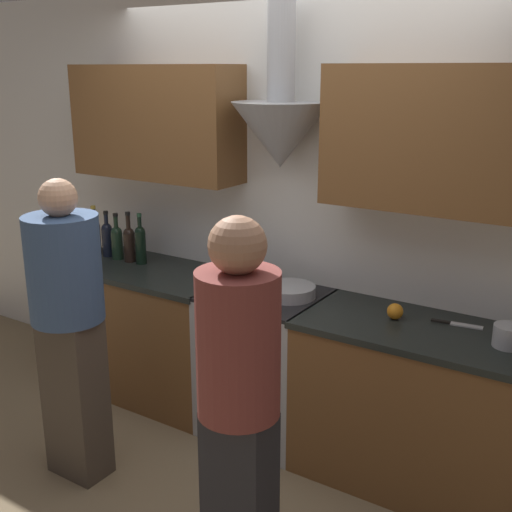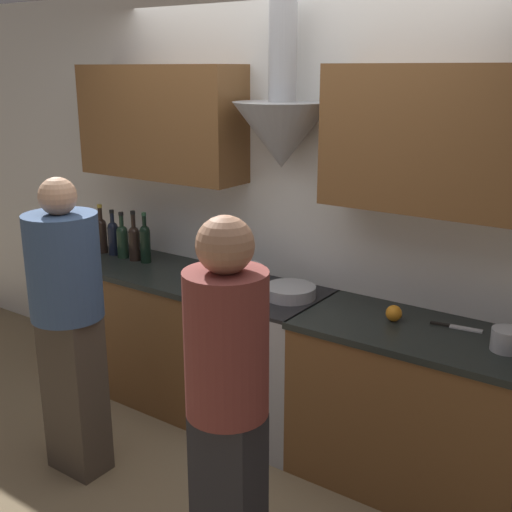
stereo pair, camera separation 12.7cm
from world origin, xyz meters
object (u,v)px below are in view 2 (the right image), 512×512
(wine_bottle_4, at_px, (145,242))
(stock_pot, at_px, (245,277))
(wine_bottle_0, at_px, (101,233))
(person_foreground_right, at_px, (227,399))
(saucepan, at_px, (506,340))
(person_foreground_left, at_px, (68,318))
(mixing_bowl, at_px, (290,292))
(wine_bottle_1, at_px, (113,236))
(stove_range, at_px, (266,363))
(orange_fruit, at_px, (394,313))
(wine_bottle_3, at_px, (134,241))
(wine_bottle_2, at_px, (122,239))

(wine_bottle_4, height_order, stock_pot, wine_bottle_4)
(wine_bottle_0, xyz_separation_m, person_foreground_right, (2.02, -1.18, -0.11))
(wine_bottle_0, bearing_deg, saucepan, -1.12)
(person_foreground_left, distance_m, person_foreground_right, 1.23)
(mixing_bowl, height_order, person_foreground_left, person_foreground_left)
(person_foreground_left, bearing_deg, mixing_bowl, 50.82)
(wine_bottle_1, height_order, saucepan, wine_bottle_1)
(stove_range, bearing_deg, orange_fruit, 2.44)
(stove_range, distance_m, stock_pot, 0.53)
(wine_bottle_4, height_order, person_foreground_left, person_foreground_left)
(stove_range, bearing_deg, stock_pot, -177.52)
(wine_bottle_1, xyz_separation_m, person_foreground_right, (1.91, -1.19, -0.11))
(stove_range, relative_size, mixing_bowl, 3.02)
(stock_pot, distance_m, orange_fruit, 0.92)
(person_foreground_right, bearing_deg, mixing_bowl, 110.98)
(stove_range, xyz_separation_m, mixing_bowl, (0.15, 0.03, 0.47))
(wine_bottle_3, relative_size, orange_fruit, 4.04)
(wine_bottle_0, bearing_deg, wine_bottle_2, -1.00)
(stove_range, bearing_deg, person_foreground_left, -124.16)
(orange_fruit, height_order, saucepan, saucepan)
(mixing_bowl, relative_size, person_foreground_left, 0.18)
(wine_bottle_3, distance_m, saucepan, 2.44)
(wine_bottle_2, bearing_deg, stove_range, -2.06)
(saucepan, bearing_deg, wine_bottle_4, 178.60)
(stove_range, bearing_deg, mixing_bowl, 10.18)
(wine_bottle_1, xyz_separation_m, person_foreground_left, (0.70, -0.97, -0.12))
(wine_bottle_1, relative_size, orange_fruit, 3.77)
(stove_range, height_order, person_foreground_right, person_foreground_right)
(saucepan, bearing_deg, wine_bottle_0, 178.88)
(stock_pot, height_order, person_foreground_left, person_foreground_left)
(wine_bottle_0, relative_size, wine_bottle_1, 1.08)
(wine_bottle_0, xyz_separation_m, person_foreground_left, (0.81, -0.96, -0.13))
(wine_bottle_1, xyz_separation_m, mixing_bowl, (1.47, -0.03, -0.10))
(mixing_bowl, bearing_deg, wine_bottle_3, 179.11)
(wine_bottle_2, bearing_deg, person_foreground_right, -33.12)
(wine_bottle_1, bearing_deg, wine_bottle_0, -173.88)
(wine_bottle_0, bearing_deg, wine_bottle_3, -0.32)
(stove_range, height_order, stock_pot, stock_pot)
(orange_fruit, distance_m, saucepan, 0.57)
(wine_bottle_1, relative_size, mixing_bowl, 1.09)
(stove_range, height_order, saucepan, saucepan)
(saucepan, bearing_deg, person_foreground_left, -155.16)
(wine_bottle_0, bearing_deg, wine_bottle_4, 0.40)
(stove_range, distance_m, wine_bottle_0, 1.54)
(saucepan, relative_size, person_foreground_left, 0.09)
(wine_bottle_0, distance_m, person_foreground_left, 1.26)
(person_foreground_right, bearing_deg, saucepan, 56.53)
(stove_range, bearing_deg, wine_bottle_1, 177.45)
(stock_pot, relative_size, mixing_bowl, 0.70)
(mixing_bowl, distance_m, person_foreground_left, 1.21)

